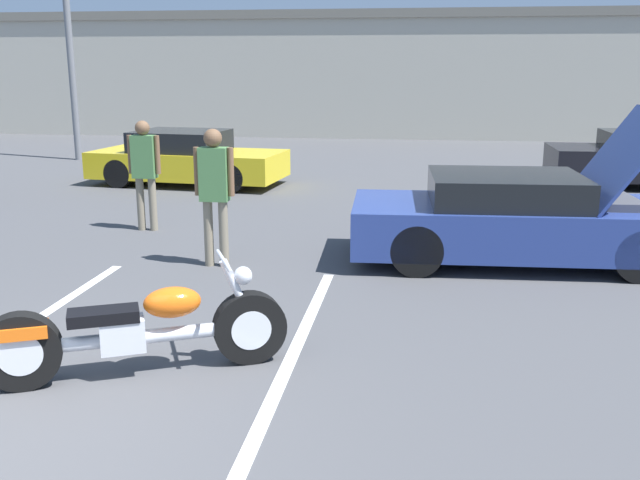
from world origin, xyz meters
name	(u,v)px	position (x,y,z in m)	size (l,w,h in m)	color
parking_stripe_middle	(284,374)	(1.90, 1.57, 0.00)	(0.12, 5.92, 0.01)	white
far_building	(343,71)	(0.00, 23.35, 2.34)	(32.00, 4.20, 4.40)	#B2AD9E
motorcycle	(139,331)	(0.71, 1.41, 0.39)	(2.33, 1.23, 0.95)	black
show_car_hood_open	(518,219)	(4.29, 5.51, 0.59)	(4.36, 1.99, 2.03)	navy
parked_car_mid_row	(187,159)	(-2.06, 11.00, 0.55)	(4.27, 2.19, 1.16)	yellow
spectator_near_motorcycle	(214,185)	(0.41, 4.76, 1.06)	(0.52, 0.23, 1.77)	gray
spectator_by_show_car	(144,166)	(-1.26, 6.61, 1.02)	(0.52, 0.23, 1.72)	gray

